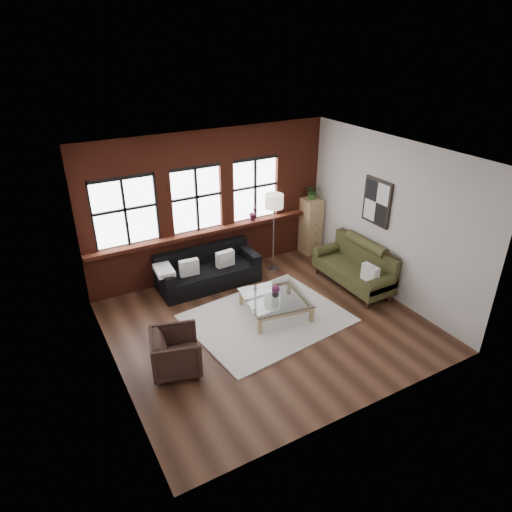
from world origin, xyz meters
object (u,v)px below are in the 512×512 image
vintage_settee (353,265)px  armchair (176,352)px  vase (275,294)px  coffee_table (275,305)px  dark_sofa (208,268)px  floor_lamp (274,230)px  drawer_chest (311,226)px

vintage_settee → armchair: (-4.21, -0.71, -0.16)m
vintage_settee → armchair: vintage_settee is taller
vase → armchair: bearing=-164.5°
coffee_table → vase: 0.26m
dark_sofa → coffee_table: (0.66, -1.66, -0.20)m
dark_sofa → floor_lamp: 1.69m
drawer_chest → floor_lamp: bearing=-165.3°
vintage_settee → floor_lamp: bearing=125.2°
vintage_settee → armchair: bearing=-170.4°
vintage_settee → coffee_table: size_ratio=1.65×
floor_lamp → vintage_settee: bearing=-54.8°
armchair → vase: armchair is taller
vase → drawer_chest: bearing=41.6°
drawer_chest → floor_lamp: (-1.26, -0.33, 0.29)m
drawer_chest → floor_lamp: floor_lamp is taller
dark_sofa → vase: (0.66, -1.66, 0.06)m
drawer_chest → coffee_table: bearing=-138.4°
vintage_settee → drawer_chest: size_ratio=1.40×
floor_lamp → drawer_chest: bearing=14.7°
armchair → floor_lamp: (3.15, 2.21, 0.62)m
vintage_settee → armchair: 4.27m
coffee_table → vase: vase is taller
armchair → dark_sofa: bearing=-19.6°
drawer_chest → dark_sofa: bearing=-174.7°
coffee_table → floor_lamp: floor_lamp is taller
coffee_table → floor_lamp: 2.00m
vintage_settee → drawer_chest: 1.85m
vase → floor_lamp: size_ratio=0.07×
armchair → drawer_chest: drawer_chest is taller
coffee_table → drawer_chest: 2.95m
armchair → coffee_table: 2.32m
drawer_chest → floor_lamp: 1.33m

